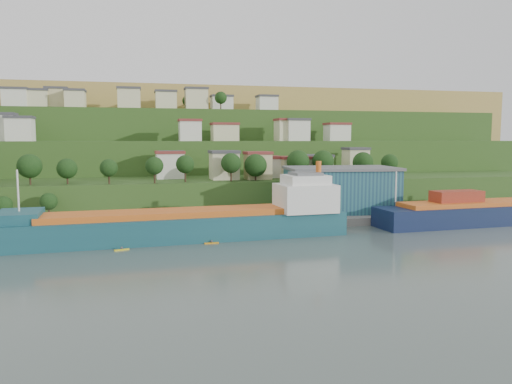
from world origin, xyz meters
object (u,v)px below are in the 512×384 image
object	(u,v)px
warehouse	(341,189)
kayak_orange	(212,243)
cargo_ship_far	(500,212)
cargo_ship_near	(193,225)

from	to	relation	value
warehouse	kayak_orange	distance (m)	49.93
cargo_ship_far	kayak_orange	size ratio (longest dim) A/B	21.41
cargo_ship_far	warehouse	world-z (taller)	cargo_ship_far
cargo_ship_near	kayak_orange	size ratio (longest dim) A/B	24.48
cargo_ship_near	cargo_ship_far	bearing A→B (deg)	-1.31
cargo_ship_far	kayak_orange	bearing A→B (deg)	-176.63
cargo_ship_far	warehouse	bearing A→B (deg)	152.45
cargo_ship_near	warehouse	world-z (taller)	cargo_ship_near
cargo_ship_near	warehouse	size ratio (longest dim) A/B	2.35
cargo_ship_far	cargo_ship_near	bearing A→B (deg)	179.02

